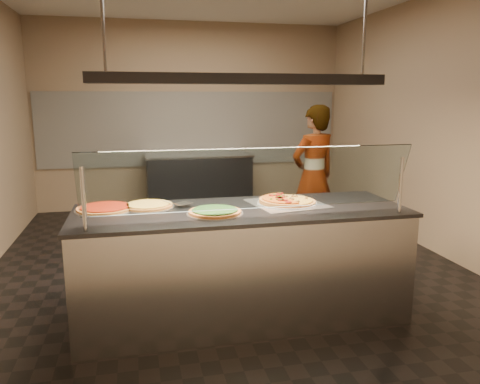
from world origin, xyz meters
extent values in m
cube|color=black|center=(0.00, 0.00, -0.01)|extent=(5.00, 6.00, 0.02)
cube|color=#90765D|center=(0.00, 3.01, 1.50)|extent=(5.00, 0.02, 3.00)
cube|color=#90765D|center=(0.00, -3.01, 1.50)|extent=(5.00, 0.02, 3.00)
cube|color=#90765D|center=(2.51, 0.00, 1.50)|extent=(0.02, 6.00, 3.00)
cube|color=silver|center=(0.00, 2.98, 1.30)|extent=(4.90, 0.02, 1.20)
cube|color=#B7B7BC|center=(-0.11, -1.20, 0.45)|extent=(2.63, 0.90, 0.90)
cube|color=#2E2E32|center=(-0.11, -1.20, 0.92)|extent=(2.67, 0.94, 0.03)
cylinder|color=#B7B7BC|center=(-1.28, -1.60, 1.15)|extent=(0.03, 0.03, 0.44)
cylinder|color=#B7B7BC|center=(1.05, -1.60, 1.15)|extent=(0.03, 0.03, 0.44)
cube|color=white|center=(-0.11, -1.54, 1.23)|extent=(2.43, 0.18, 0.47)
cube|color=silver|center=(0.30, -1.10, 0.93)|extent=(0.66, 0.66, 0.01)
cylinder|color=silver|center=(0.30, -1.10, 0.94)|extent=(0.50, 0.50, 0.01)
cylinder|color=#65110B|center=(0.30, -0.93, 0.99)|extent=(0.06, 0.06, 0.01)
cylinder|color=#65110B|center=(0.25, -0.99, 0.99)|extent=(0.06, 0.06, 0.01)
cylinder|color=#65110B|center=(0.20, -0.99, 0.99)|extent=(0.06, 0.06, 0.01)
cylinder|color=#65110B|center=(0.26, -1.07, 0.99)|extent=(0.06, 0.06, 0.01)
cylinder|color=#65110B|center=(0.24, -1.07, 0.99)|extent=(0.06, 0.06, 0.01)
cylinder|color=#65110B|center=(0.23, -1.09, 0.99)|extent=(0.06, 0.06, 0.01)
cylinder|color=#65110B|center=(0.24, -1.11, 0.99)|extent=(0.06, 0.06, 0.01)
cylinder|color=#65110B|center=(0.23, -1.13, 0.99)|extent=(0.06, 0.06, 0.01)
cylinder|color=#65110B|center=(0.22, -1.19, 0.99)|extent=(0.06, 0.06, 0.01)
cylinder|color=#65110B|center=(0.25, -1.20, 0.99)|extent=(0.06, 0.06, 0.01)
cylinder|color=#65110B|center=(0.26, -1.28, 0.99)|extent=(0.06, 0.06, 0.01)
cube|color=#19590F|center=(0.29, -0.92, 0.99)|extent=(0.02, 0.02, 0.01)
cube|color=#19590F|center=(0.23, -0.98, 0.99)|extent=(0.02, 0.02, 0.01)
cube|color=#19590F|center=(0.26, -1.07, 0.99)|extent=(0.02, 0.02, 0.01)
cube|color=#19590F|center=(0.23, -1.08, 0.99)|extent=(0.02, 0.02, 0.01)
cube|color=#19590F|center=(0.15, -1.14, 0.99)|extent=(0.02, 0.02, 0.01)
cube|color=#19590F|center=(0.20, -1.16, 0.99)|extent=(0.02, 0.01, 0.01)
cube|color=#19590F|center=(0.22, -1.19, 0.99)|extent=(0.02, 0.02, 0.01)
sphere|color=#513014|center=(0.35, -1.22, 0.97)|extent=(0.03, 0.03, 0.03)
sphere|color=#513014|center=(0.36, -1.21, 0.97)|extent=(0.03, 0.03, 0.03)
sphere|color=#513014|center=(0.33, -1.12, 0.97)|extent=(0.03, 0.03, 0.03)
sphere|color=#513014|center=(0.34, -1.12, 0.97)|extent=(0.03, 0.03, 0.03)
sphere|color=#513014|center=(0.35, -1.11, 0.97)|extent=(0.03, 0.03, 0.03)
sphere|color=#513014|center=(0.48, -1.09, 0.97)|extent=(0.03, 0.03, 0.03)
sphere|color=#513014|center=(0.35, -1.09, 0.97)|extent=(0.03, 0.03, 0.03)
sphere|color=#513014|center=(0.34, -1.08, 0.97)|extent=(0.03, 0.03, 0.03)
sphere|color=#513014|center=(0.42, -1.00, 0.97)|extent=(0.03, 0.03, 0.03)
sphere|color=#513014|center=(0.39, -1.00, 0.97)|extent=(0.03, 0.03, 0.03)
sphere|color=#513014|center=(0.33, -1.00, 0.97)|extent=(0.03, 0.03, 0.03)
sphere|color=#513014|center=(0.31, -0.97, 0.97)|extent=(0.03, 0.03, 0.03)
cylinder|color=silver|center=(-0.35, -1.31, 0.93)|extent=(0.44, 0.44, 0.01)
cylinder|color=#995827|center=(-0.35, -1.31, 0.95)|extent=(0.41, 0.41, 0.02)
cylinder|color=black|center=(-0.35, -1.31, 0.96)|extent=(0.36, 0.36, 0.01)
cylinder|color=silver|center=(-0.85, -0.97, 0.93)|extent=(0.43, 0.43, 0.01)
cylinder|color=#995827|center=(-0.85, -0.97, 0.94)|extent=(0.40, 0.40, 0.02)
cylinder|color=#DDB74E|center=(-0.85, -0.97, 0.96)|extent=(0.35, 0.35, 0.01)
cylinder|color=silver|center=(-1.19, -0.99, 0.93)|extent=(0.47, 0.47, 0.01)
cylinder|color=#995827|center=(-1.19, -0.99, 0.94)|extent=(0.44, 0.44, 0.02)
cylinder|color=#7E0603|center=(-1.19, -0.99, 0.96)|extent=(0.38, 0.38, 0.01)
cube|color=#B7B7BC|center=(-0.56, -1.01, 0.96)|extent=(0.17, 0.16, 0.00)
cylinder|color=tan|center=(-0.69, -0.95, 0.96)|extent=(0.08, 0.14, 0.02)
cube|color=#2E2E32|center=(0.03, 2.55, 0.45)|extent=(1.62, 0.70, 0.90)
cube|color=#B7B7BC|center=(0.03, 2.55, 0.92)|extent=(1.66, 0.74, 0.03)
imported|color=#262429|center=(1.19, 0.54, 0.86)|extent=(0.73, 0.60, 1.73)
cube|color=#2E2E32|center=(-0.11, -1.20, 1.95)|extent=(2.30, 0.18, 0.08)
cylinder|color=#B7B7BC|center=(0.89, -1.20, 2.50)|extent=(0.02, 0.02, 1.01)
camera|label=1|loc=(-0.93, -4.77, 1.82)|focal=35.00mm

